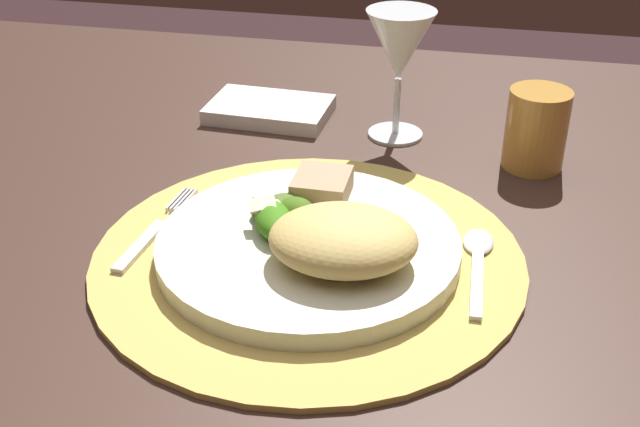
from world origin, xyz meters
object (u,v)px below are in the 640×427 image
spoon (478,255)px  fork (153,232)px  amber_tumbler (536,129)px  dining_table (293,303)px  napkin (270,110)px  wine_glass (400,49)px  dinner_plate (308,246)px

spoon → fork: bearing=-175.4°
spoon → amber_tumbler: 0.22m
dining_table → amber_tumbler: 0.33m
napkin → amber_tumbler: 0.33m
wine_glass → dining_table: bearing=-116.7°
dining_table → napkin: bearing=111.2°
fork → spoon: spoon is taller
fork → wine_glass: (0.19, 0.28, 0.10)m
dinner_plate → fork: (-0.15, 0.00, -0.01)m
dining_table → wine_glass: 0.31m
dinner_plate → napkin: (-0.12, 0.31, -0.01)m
fork → amber_tumbler: size_ratio=1.76×
dining_table → wine_glass: wine_glass is taller
dining_table → dinner_plate: size_ratio=4.97×
napkin → wine_glass: (0.16, -0.02, 0.10)m
napkin → amber_tumbler: amber_tumbler is taller
dining_table → amber_tumbler: size_ratio=15.36×
dining_table → dinner_plate: 0.19m
dining_table → fork: (-0.11, -0.11, 0.15)m
dinner_plate → amber_tumbler: (0.20, 0.24, 0.03)m
dinner_plate → spoon: size_ratio=1.95×
wine_glass → amber_tumbler: bearing=-16.7°
dining_table → fork: size_ratio=8.74×
dining_table → dinner_plate: bearing=-68.3°
fork → spoon: 0.30m
fork → spoon: size_ratio=1.11×
fork → napkin: napkin is taller
dinner_plate → spoon: dinner_plate is taller
dining_table → spoon: spoon is taller
dining_table → wine_glass: size_ratio=8.98×
dinner_plate → spoon: (0.15, 0.03, -0.01)m
wine_glass → spoon: bearing=-67.1°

